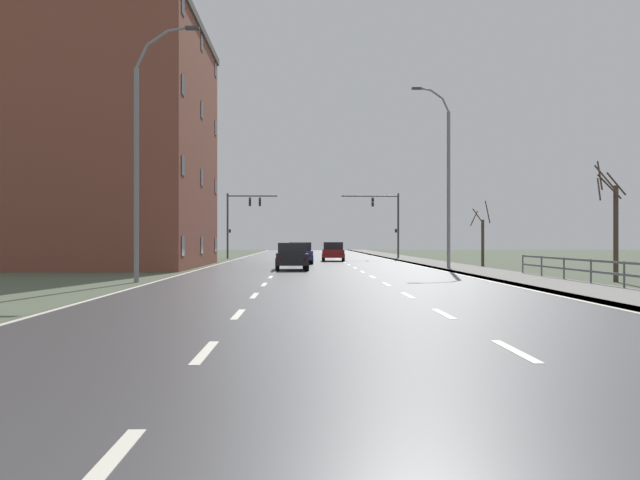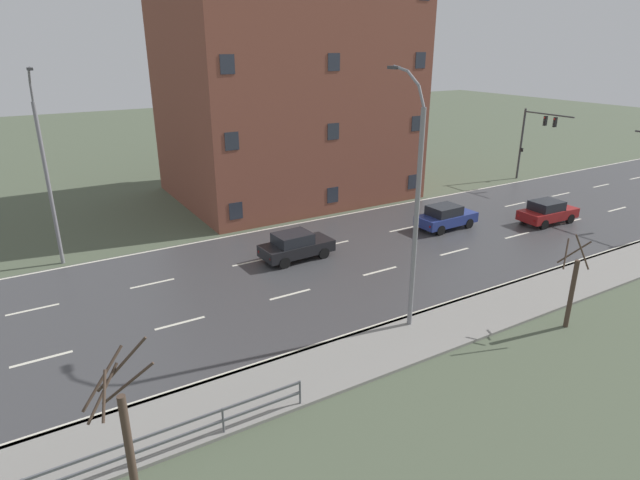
# 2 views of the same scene
# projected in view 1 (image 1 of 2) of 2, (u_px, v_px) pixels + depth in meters

# --- Properties ---
(ground_plane) EXTENTS (160.00, 160.00, 0.12)m
(ground_plane) POSITION_uv_depth(u_px,v_px,m) (315.00, 265.00, 51.12)
(ground_plane) COLOR #4C5642
(road_asphalt_strip) EXTENTS (14.00, 120.00, 0.03)m
(road_asphalt_strip) POSITION_uv_depth(u_px,v_px,m) (312.00, 259.00, 63.12)
(road_asphalt_strip) COLOR #3D3D3F
(road_asphalt_strip) RESTS_ON ground
(sidewalk_right) EXTENTS (3.00, 120.00, 0.12)m
(sidewalk_right) POSITION_uv_depth(u_px,v_px,m) (406.00, 259.00, 63.33)
(sidewalk_right) COLOR gray
(sidewalk_right) RESTS_ON ground
(street_lamp_midground) EXTENTS (2.24, 0.24, 10.62)m
(street_lamp_midground) POSITION_uv_depth(u_px,v_px,m) (446.00, 180.00, 40.70)
(street_lamp_midground) COLOR slate
(street_lamp_midground) RESTS_ON ground
(street_lamp_left_bank) EXTENTS (2.64, 0.24, 10.42)m
(street_lamp_left_bank) POSITION_uv_depth(u_px,v_px,m) (141.00, 157.00, 28.40)
(street_lamp_left_bank) COLOR slate
(street_lamp_left_bank) RESTS_ON ground
(traffic_signal_right) EXTENTS (5.30, 0.36, 6.03)m
(traffic_signal_right) POSITION_uv_depth(u_px,v_px,m) (388.00, 216.00, 64.29)
(traffic_signal_right) COLOR #38383A
(traffic_signal_right) RESTS_ON ground
(traffic_signal_left) EXTENTS (4.74, 0.36, 6.13)m
(traffic_signal_left) POSITION_uv_depth(u_px,v_px,m) (240.00, 214.00, 65.79)
(traffic_signal_left) COLOR #38383A
(traffic_signal_left) RESTS_ON ground
(car_near_left) EXTENTS (1.91, 4.14, 1.57)m
(car_near_left) POSITION_uv_depth(u_px,v_px,m) (300.00, 253.00, 50.76)
(car_near_left) COLOR navy
(car_near_left) RESTS_ON ground
(car_mid_centre) EXTENTS (1.98, 4.17, 1.57)m
(car_mid_centre) POSITION_uv_depth(u_px,v_px,m) (333.00, 251.00, 57.44)
(car_mid_centre) COLOR maroon
(car_mid_centre) RESTS_ON ground
(car_far_right) EXTENTS (1.98, 4.17, 1.57)m
(car_far_right) POSITION_uv_depth(u_px,v_px,m) (292.00, 256.00, 39.88)
(car_far_right) COLOR black
(car_far_right) RESTS_ON ground
(brick_building) EXTENTS (13.84, 17.30, 15.78)m
(brick_building) POSITION_uv_depth(u_px,v_px,m) (97.00, 145.00, 45.76)
(brick_building) COLOR brown
(brick_building) RESTS_ON ground
(bare_tree_mid) EXTENTS (1.05, 1.72, 5.03)m
(bare_tree_mid) POSITION_uv_depth(u_px,v_px,m) (614.00, 224.00, 28.53)
(bare_tree_mid) COLOR #423328
(bare_tree_mid) RESTS_ON ground
(bare_tree_far) EXTENTS (1.39, 1.66, 4.32)m
(bare_tree_far) POSITION_uv_depth(u_px,v_px,m) (482.00, 239.00, 46.53)
(bare_tree_far) COLOR #423328
(bare_tree_far) RESTS_ON ground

